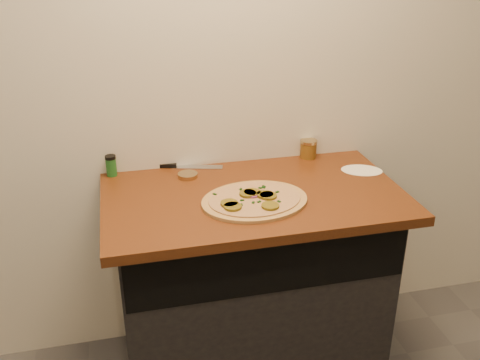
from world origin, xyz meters
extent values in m
cube|color=beige|center=(0.00, 1.75, 1.35)|extent=(4.00, 0.02, 2.70)
cube|color=black|center=(0.00, 1.45, 0.43)|extent=(1.10, 0.60, 0.86)
cube|color=#633012|center=(0.00, 1.42, 0.88)|extent=(1.20, 0.70, 0.04)
cylinder|color=tan|center=(-0.02, 1.34, 0.91)|extent=(0.46, 0.46, 0.01)
cylinder|color=beige|center=(-0.02, 1.34, 0.92)|extent=(0.40, 0.40, 0.01)
cylinder|color=brown|center=(-0.12, 1.30, 0.92)|extent=(0.07, 0.07, 0.01)
cylinder|color=brown|center=(-0.04, 1.37, 0.92)|extent=(0.07, 0.07, 0.01)
cylinder|color=brown|center=(-0.12, 1.28, 0.92)|extent=(0.07, 0.07, 0.01)
cylinder|color=brown|center=(0.04, 1.33, 0.92)|extent=(0.07, 0.07, 0.01)
cylinder|color=brown|center=(-0.02, 1.37, 0.92)|extent=(0.07, 0.07, 0.01)
cylinder|color=brown|center=(0.02, 1.25, 0.92)|extent=(0.07, 0.07, 0.01)
cylinder|color=brown|center=(0.03, 1.34, 0.92)|extent=(0.07, 0.07, 0.01)
torus|color=#80307C|center=(-0.02, 1.36, 0.92)|extent=(0.06, 0.06, 0.01)
torus|color=#80307C|center=(0.04, 1.34, 0.92)|extent=(0.06, 0.06, 0.01)
cube|color=black|center=(-0.01, 1.30, 0.92)|extent=(0.02, 0.02, 0.00)
cube|color=black|center=(-0.03, 1.30, 0.92)|extent=(0.02, 0.02, 0.00)
cube|color=black|center=(0.06, 1.28, 0.92)|extent=(0.02, 0.02, 0.00)
cube|color=black|center=(-0.14, 1.31, 0.92)|extent=(0.02, 0.02, 0.00)
cube|color=black|center=(0.04, 1.42, 0.92)|extent=(0.02, 0.02, 0.00)
cube|color=black|center=(-0.05, 1.42, 0.92)|extent=(0.02, 0.02, 0.00)
cube|color=black|center=(0.04, 1.43, 0.92)|extent=(0.01, 0.02, 0.00)
cube|color=black|center=(-0.08, 1.29, 0.92)|extent=(0.01, 0.02, 0.00)
cube|color=black|center=(-0.12, 1.27, 0.92)|extent=(0.02, 0.02, 0.00)
cube|color=black|center=(0.03, 1.41, 0.92)|extent=(0.02, 0.02, 0.00)
cube|color=black|center=(0.08, 1.36, 0.92)|extent=(0.02, 0.01, 0.00)
cube|color=black|center=(-0.16, 1.40, 0.92)|extent=(0.02, 0.02, 0.00)
cube|color=black|center=(-0.07, 1.33, 0.92)|extent=(0.02, 0.01, 0.00)
cube|color=black|center=(-0.13, 1.26, 0.92)|extent=(0.02, 0.01, 0.00)
cube|color=#B7BAC1|center=(-0.18, 1.72, 0.90)|extent=(0.23, 0.10, 0.01)
cube|color=black|center=(-0.33, 1.76, 0.91)|extent=(0.13, 0.06, 0.02)
cylinder|color=tan|center=(-0.24, 1.63, 0.91)|extent=(0.11, 0.11, 0.02)
cylinder|color=#A41F10|center=(0.34, 1.72, 0.94)|extent=(0.07, 0.07, 0.07)
cylinder|color=tan|center=(0.34, 1.72, 0.98)|extent=(0.08, 0.08, 0.01)
cylinder|color=#1D5D22|center=(-0.55, 1.72, 0.94)|extent=(0.04, 0.04, 0.08)
cylinder|color=black|center=(-0.55, 1.72, 0.98)|extent=(0.05, 0.05, 0.01)
cylinder|color=white|center=(0.52, 1.52, 0.90)|extent=(0.23, 0.23, 0.00)
camera|label=1|loc=(-0.49, -0.44, 1.85)|focal=40.00mm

